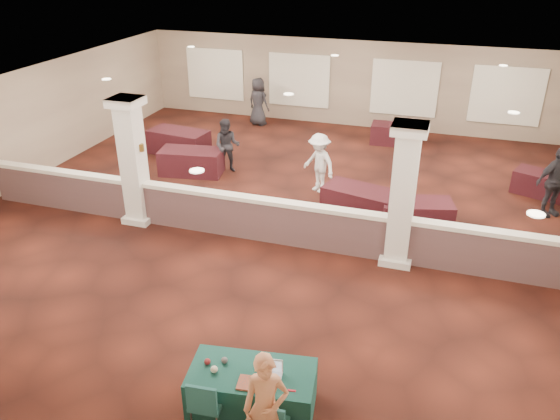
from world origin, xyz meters
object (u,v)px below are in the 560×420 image
(far_table_front_center, at_px, (359,202))
(far_table_back_left, at_px, (179,142))
(far_table_front_left, at_px, (191,162))
(attendee_d, at_px, (258,102))
(woman, at_px, (266,408))
(attendee_a, at_px, (227,146))
(far_table_back_right, at_px, (544,184))
(near_table, at_px, (252,390))
(attendee_c, at_px, (555,182))
(far_table_back_center, at_px, (396,134))
(far_table_front_right, at_px, (417,214))
(attendee_b, at_px, (319,163))
(conf_chair_side, at_px, (205,401))

(far_table_front_center, xyz_separation_m, far_table_back_left, (-6.57, 2.69, 0.02))
(far_table_front_left, height_order, attendee_d, attendee_d)
(woman, height_order, attendee_a, woman)
(far_table_back_right, xyz_separation_m, attendee_d, (-9.83, 3.69, 0.58))
(near_table, relative_size, attendee_c, 1.01)
(near_table, height_order, attendee_a, attendee_a)
(near_table, relative_size, far_table_back_right, 1.18)
(near_table, distance_m, attendee_a, 9.65)
(far_table_front_left, relative_size, far_table_back_right, 1.17)
(near_table, height_order, attendee_c, attendee_c)
(far_table_back_center, bearing_deg, attendee_a, -138.16)
(far_table_front_right, bearing_deg, attendee_b, 154.36)
(far_table_front_left, height_order, far_table_back_center, far_table_front_left)
(far_table_front_left, distance_m, attendee_a, 1.20)
(far_table_front_center, relative_size, attendee_c, 0.99)
(conf_chair_side, bearing_deg, attendee_c, 53.26)
(far_table_front_right, xyz_separation_m, far_table_back_center, (-1.26, 6.09, -0.00))
(far_table_back_center, xyz_separation_m, far_table_back_right, (4.50, -3.09, -0.02))
(far_table_back_left, bearing_deg, attendee_c, -5.85)
(far_table_front_center, relative_size, far_table_back_center, 1.09)
(near_table, height_order, attendee_d, attendee_d)
(far_table_front_left, bearing_deg, attendee_c, 1.75)
(far_table_front_center, relative_size, attendee_b, 1.08)
(attendee_d, bearing_deg, attendee_c, 172.32)
(near_table, distance_m, far_table_back_right, 11.04)
(far_table_front_left, height_order, attendee_b, attendee_b)
(near_table, relative_size, attendee_a, 1.14)
(near_table, relative_size, conf_chair_side, 2.01)
(attendee_a, distance_m, attendee_c, 9.13)
(far_table_back_center, distance_m, attendee_b, 5.01)
(attendee_c, bearing_deg, attendee_a, 144.80)
(attendee_b, bearing_deg, attendee_a, -159.49)
(woman, xyz_separation_m, far_table_front_right, (1.37, 7.50, -0.50))
(conf_chair_side, relative_size, attendee_b, 0.55)
(near_table, bearing_deg, attendee_d, 101.22)
(near_table, height_order, conf_chair_side, conf_chair_side)
(far_table_front_center, relative_size, attendee_a, 1.11)
(far_table_back_left, distance_m, attendee_d, 4.10)
(far_table_front_center, bearing_deg, woman, -89.17)
(far_table_back_left, xyz_separation_m, far_table_back_right, (11.29, 0.11, -0.07))
(far_table_front_left, xyz_separation_m, far_table_front_center, (5.40, -1.23, -0.01))
(far_table_front_right, bearing_deg, far_table_back_right, 42.90)
(far_table_front_left, height_order, attendee_c, attendee_c)
(far_table_front_center, xyz_separation_m, attendee_b, (-1.39, 1.17, 0.48))
(near_table, height_order, far_table_back_center, near_table)
(far_table_front_center, bearing_deg, attendee_b, 139.90)
(attendee_c, bearing_deg, woman, -150.38)
(woman, bearing_deg, attendee_b, 82.10)
(far_table_back_right, bearing_deg, attendee_d, 159.41)
(near_table, xyz_separation_m, attendee_a, (-4.06, 8.75, 0.47))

